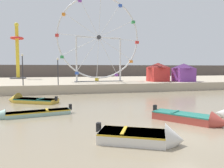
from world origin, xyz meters
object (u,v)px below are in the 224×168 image
at_px(motorboat_seafoam, 24,114).
at_px(motorboat_faded_red, 194,118).
at_px(motorboat_mustard_yellow, 26,100).
at_px(drop_tower_yellow_tower, 17,51).
at_px(carnival_booth_red_striped, 158,72).
at_px(ferris_wheel_white_frame, 99,39).
at_px(carnival_booth_purple_stall, 184,72).
at_px(motorboat_white_red_stripe, 148,137).
at_px(promenade_lamp_far, 58,67).
at_px(promenade_lamp_near, 23,65).

xyz_separation_m(motorboat_seafoam, motorboat_faded_red, (10.92, -4.42, 0.10)).
relative_size(motorboat_seafoam, motorboat_mustard_yellow, 1.07).
bearing_deg(drop_tower_yellow_tower, motorboat_mustard_yellow, -78.27).
relative_size(motorboat_faded_red, carnival_booth_red_striped, 1.25).
distance_m(ferris_wheel_white_frame, carnival_booth_purple_stall, 15.39).
xyz_separation_m(motorboat_white_red_stripe, carnival_booth_red_striped, (12.18, 24.38, 2.60)).
xyz_separation_m(motorboat_faded_red, carnival_booth_red_striped, (7.85, 21.63, 2.58)).
distance_m(motorboat_seafoam, promenade_lamp_far, 14.07).
relative_size(drop_tower_yellow_tower, promenade_lamp_near, 2.85).
bearing_deg(drop_tower_yellow_tower, carnival_booth_purple_stall, -29.85).
distance_m(carnival_booth_purple_stall, promenade_lamp_far, 20.76).
height_order(ferris_wheel_white_frame, drop_tower_yellow_tower, ferris_wheel_white_frame).
relative_size(ferris_wheel_white_frame, carnival_booth_purple_stall, 4.24).
xyz_separation_m(motorboat_seafoam, promenade_lamp_far, (2.27, 13.45, 3.46)).
relative_size(carnival_booth_red_striped, promenade_lamp_near, 0.88).
bearing_deg(promenade_lamp_far, motorboat_white_red_stripe, -78.15).
relative_size(motorboat_white_red_stripe, carnival_booth_purple_stall, 1.25).
bearing_deg(promenade_lamp_far, motorboat_seafoam, -99.58).
bearing_deg(motorboat_faded_red, ferris_wheel_white_frame, 146.82).
bearing_deg(motorboat_faded_red, promenade_lamp_near, 178.30).
bearing_deg(motorboat_faded_red, carnival_booth_purple_stall, 111.54).
height_order(motorboat_white_red_stripe, drop_tower_yellow_tower, drop_tower_yellow_tower).
relative_size(motorboat_white_red_stripe, promenade_lamp_near, 1.02).
bearing_deg(carnival_booth_red_striped, carnival_booth_purple_stall, -21.96).
bearing_deg(promenade_lamp_far, carnival_booth_purple_stall, 6.86).
height_order(carnival_booth_purple_stall, promenade_lamp_far, promenade_lamp_far).
relative_size(motorboat_white_red_stripe, carnival_booth_red_striped, 1.16).
distance_m(motorboat_seafoam, promenade_lamp_near, 14.06).
bearing_deg(motorboat_seafoam, motorboat_mustard_yellow, -93.90).
distance_m(motorboat_mustard_yellow, ferris_wheel_white_frame, 17.80).
bearing_deg(motorboat_mustard_yellow, ferris_wheel_white_frame, -100.30).
bearing_deg(motorboat_white_red_stripe, ferris_wheel_white_frame, 110.83).
height_order(motorboat_seafoam, promenade_lamp_far, promenade_lamp_far).
bearing_deg(promenade_lamp_near, motorboat_faded_red, -53.65).
bearing_deg(motorboat_white_red_stripe, drop_tower_yellow_tower, 133.72).
height_order(motorboat_faded_red, motorboat_mustard_yellow, motorboat_mustard_yellow).
height_order(motorboat_white_red_stripe, motorboat_mustard_yellow, motorboat_white_red_stripe).
bearing_deg(promenade_lamp_near, motorboat_white_red_stripe, -66.88).
relative_size(ferris_wheel_white_frame, promenade_lamp_near, 3.45).
distance_m(motorboat_seafoam, motorboat_mustard_yellow, 6.86).
distance_m(motorboat_seafoam, ferris_wheel_white_frame, 22.72).
bearing_deg(motorboat_white_red_stripe, motorboat_faded_red, 58.21).
bearing_deg(promenade_lamp_far, ferris_wheel_white_frame, 41.00).
xyz_separation_m(carnival_booth_red_striped, promenade_lamp_far, (-16.51, -3.77, 0.78)).
xyz_separation_m(carnival_booth_purple_stall, promenade_lamp_near, (-25.04, -2.55, 1.11)).
bearing_deg(promenade_lamp_near, carnival_booth_red_striped, 10.38).
bearing_deg(motorboat_faded_red, motorboat_white_red_stripe, -95.68).
height_order(carnival_booth_purple_stall, carnival_booth_red_striped, carnival_booth_red_striped).
xyz_separation_m(carnival_booth_purple_stall, promenade_lamp_far, (-20.59, -2.48, 0.84)).
distance_m(motorboat_seafoam, motorboat_faded_red, 11.78).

